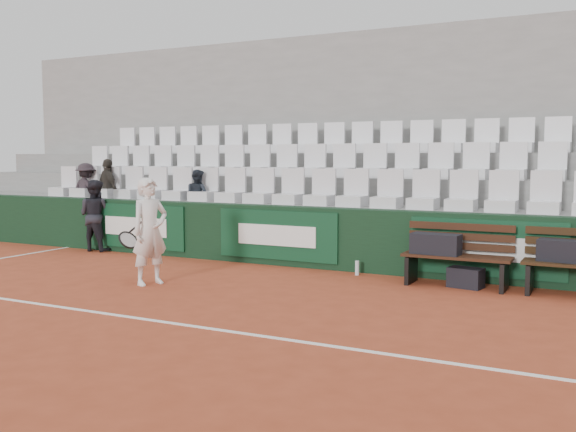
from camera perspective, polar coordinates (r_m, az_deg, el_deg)
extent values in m
plane|color=#A44125|center=(7.58, -13.41, -8.83)|extent=(80.00, 80.00, 0.00)
cube|color=white|center=(7.57, -13.41, -8.80)|extent=(18.00, 0.06, 0.01)
cube|color=black|center=(10.79, 0.38, -1.79)|extent=(18.00, 0.30, 1.00)
cube|color=#0C381E|center=(12.41, -13.33, -0.91)|extent=(2.20, 0.04, 0.82)
cube|color=#0C381E|center=(10.73, -0.99, -1.72)|extent=(2.20, 0.04, 0.82)
cube|color=#0C381E|center=(9.64, 17.21, -2.75)|extent=(2.20, 0.04, 0.82)
cube|color=gray|center=(11.35, 1.78, -1.44)|extent=(18.00, 0.95, 1.00)
cube|color=gray|center=(12.19, 3.68, 0.08)|extent=(18.00, 0.95, 1.45)
cube|color=gray|center=(13.05, 5.33, 1.40)|extent=(18.00, 0.95, 1.90)
cube|color=gray|center=(13.61, 6.35, 6.81)|extent=(18.00, 0.30, 4.40)
cube|color=silver|center=(11.13, 1.41, 2.64)|extent=(11.90, 0.44, 0.63)
cube|color=silver|center=(11.98, 3.38, 4.97)|extent=(11.90, 0.44, 0.63)
cube|color=silver|center=(12.86, 5.09, 6.98)|extent=(11.90, 0.44, 0.63)
cube|color=#371C10|center=(9.37, 14.73, -4.74)|extent=(1.50, 0.56, 0.45)
cube|color=black|center=(9.34, 13.00, -2.43)|extent=(0.70, 0.34, 0.29)
cube|color=black|center=(9.19, 23.24, -2.86)|extent=(0.65, 0.35, 0.29)
cube|color=black|center=(9.36, 15.52, -5.30)|extent=(0.51, 0.36, 0.28)
cylinder|color=silver|center=(10.02, 6.16, -4.61)|extent=(0.06, 0.06, 0.23)
cylinder|color=#B1C3C9|center=(9.29, 15.62, -5.50)|extent=(0.07, 0.07, 0.24)
imported|color=white|center=(9.37, -12.18, -1.35)|extent=(0.54, 0.65, 1.53)
torus|color=black|center=(9.64, -14.01, -2.07)|extent=(0.19, 0.30, 0.26)
cylinder|color=black|center=(9.53, -13.44, -1.00)|extent=(0.26, 0.03, 0.20)
imported|color=black|center=(13.00, -16.77, 0.05)|extent=(0.72, 0.59, 1.39)
imported|color=#271F24|center=(14.11, -17.55, 4.01)|extent=(0.80, 0.55, 1.15)
imported|color=#2F2B25|center=(13.70, -15.75, 4.21)|extent=(0.79, 0.57, 1.24)
imported|color=black|center=(12.31, -8.06, 3.79)|extent=(0.59, 0.51, 1.04)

